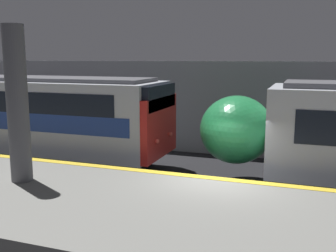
# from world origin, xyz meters

# --- Properties ---
(ground_plane) EXTENTS (120.00, 120.00, 0.00)m
(ground_plane) POSITION_xyz_m (0.00, 0.00, 0.00)
(ground_plane) COLOR black
(platform) EXTENTS (40.00, 5.02, 1.04)m
(platform) POSITION_xyz_m (0.00, -2.51, 0.52)
(platform) COLOR slate
(platform) RESTS_ON ground
(station_rear_barrier) EXTENTS (50.00, 0.15, 4.14)m
(station_rear_barrier) POSITION_xyz_m (0.00, 6.66, 2.07)
(station_rear_barrier) COLOR #939399
(station_rear_barrier) RESTS_ON ground
(support_pillar_near) EXTENTS (0.56, 0.56, 4.10)m
(support_pillar_near) POSITION_xyz_m (-4.86, -2.06, 3.08)
(support_pillar_near) COLOR #56565B
(support_pillar_near) RESTS_ON platform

